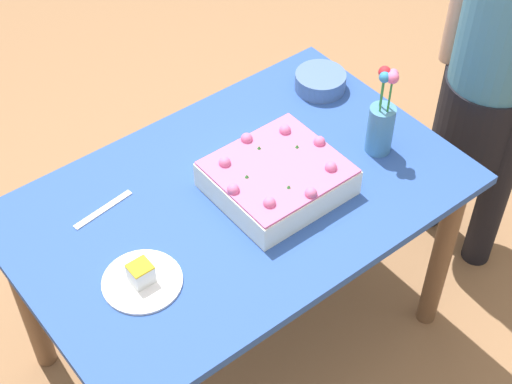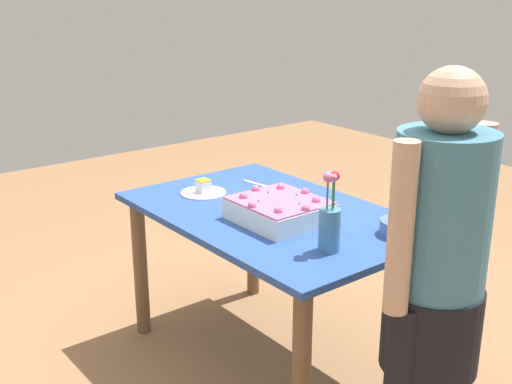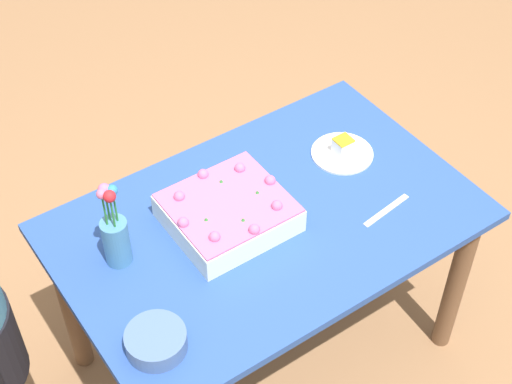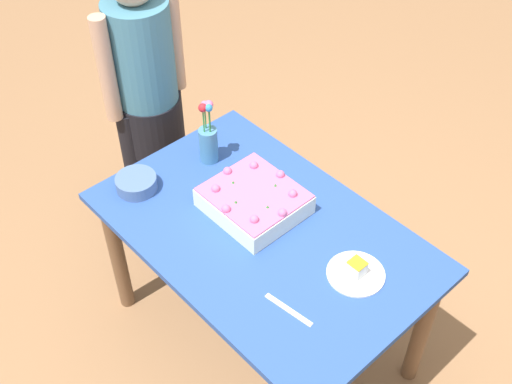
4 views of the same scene
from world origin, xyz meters
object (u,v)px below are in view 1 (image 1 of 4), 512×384
fruit_bowl (320,81)px  person_standing (496,67)px  cake_knife (103,210)px  flower_vase (381,122)px  sheet_cake (277,177)px  serving_plate_with_slice (142,279)px

fruit_bowl → person_standing: person_standing is taller
fruit_bowl → cake_knife: bearing=2.3°
cake_knife → person_standing: (-1.32, 0.34, 0.10)m
fruit_bowl → person_standing: (-0.44, 0.38, 0.08)m
fruit_bowl → person_standing: 0.58m
cake_knife → fruit_bowl: (-0.88, -0.03, 0.03)m
flower_vase → person_standing: (-0.50, 0.03, -0.01)m
flower_vase → fruit_bowl: (-0.06, -0.34, -0.08)m
fruit_bowl → sheet_cake: bearing=33.7°
sheet_cake → person_standing: person_standing is taller
cake_knife → flower_vase: size_ratio=0.66×
cake_knife → person_standing: person_standing is taller
serving_plate_with_slice → cake_knife: size_ratio=1.08×
cake_knife → flower_vase: flower_vase is taller
cake_knife → fruit_bowl: 0.88m
cake_knife → person_standing: size_ratio=0.14×
cake_knife → serving_plate_with_slice: bearing=72.1°
serving_plate_with_slice → fruit_bowl: 0.99m
flower_vase → fruit_bowl: 0.36m
serving_plate_with_slice → fruit_bowl: bearing=-160.5°
serving_plate_with_slice → fruit_bowl: serving_plate_with_slice is taller
flower_vase → fruit_bowl: bearing=-100.4°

